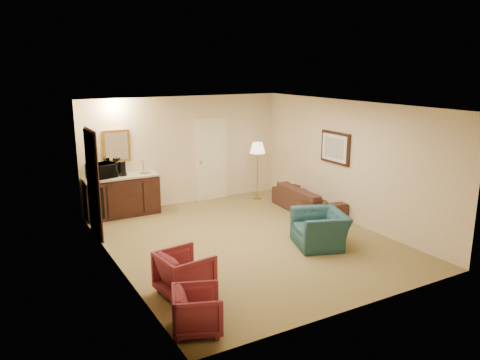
# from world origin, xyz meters

# --- Properties ---
(ground) EXTENTS (6.00, 6.00, 0.00)m
(ground) POSITION_xyz_m (0.00, 0.00, 0.00)
(ground) COLOR #98864D
(ground) RESTS_ON ground
(room_walls) EXTENTS (5.02, 6.01, 2.61)m
(room_walls) POSITION_xyz_m (-0.10, 0.77, 1.72)
(room_walls) COLOR beige
(room_walls) RESTS_ON ground
(wetbar_cabinet) EXTENTS (1.64, 0.58, 0.92)m
(wetbar_cabinet) POSITION_xyz_m (-1.65, 2.72, 0.46)
(wetbar_cabinet) COLOR #321810
(wetbar_cabinet) RESTS_ON ground
(sofa) EXTENTS (0.73, 2.05, 0.79)m
(sofa) POSITION_xyz_m (2.15, 0.90, 0.39)
(sofa) COLOR black
(sofa) RESTS_ON ground
(teal_armchair) EXTENTS (0.95, 1.16, 0.88)m
(teal_armchair) POSITION_xyz_m (1.05, -0.90, 0.44)
(teal_armchair) COLOR #1F434F
(teal_armchair) RESTS_ON ground
(rose_chair_near) EXTENTS (0.75, 0.79, 0.73)m
(rose_chair_near) POSITION_xyz_m (-1.90, -1.45, 0.37)
(rose_chair_near) COLOR #8D2E42
(rose_chair_near) RESTS_ON ground
(rose_chair_far) EXTENTS (0.75, 0.77, 0.63)m
(rose_chair_far) POSITION_xyz_m (-2.15, -2.45, 0.31)
(rose_chair_far) COLOR #8D2E42
(rose_chair_far) RESTS_ON ground
(coffee_table) EXTENTS (0.86, 0.67, 0.44)m
(coffee_table) POSITION_xyz_m (1.77, 0.26, 0.22)
(coffee_table) COLOR black
(coffee_table) RESTS_ON ground
(floor_lamp) EXTENTS (0.40, 0.40, 1.45)m
(floor_lamp) POSITION_xyz_m (1.70, 2.40, 0.73)
(floor_lamp) COLOR #C18E40
(floor_lamp) RESTS_ON ground
(waste_bin) EXTENTS (0.30, 0.30, 0.31)m
(waste_bin) POSITION_xyz_m (-1.00, 2.65, 0.15)
(waste_bin) COLOR black
(waste_bin) RESTS_ON ground
(microwave) EXTENTS (0.64, 0.45, 0.39)m
(microwave) POSITION_xyz_m (-2.07, 2.72, 1.12)
(microwave) COLOR black
(microwave) RESTS_ON wetbar_cabinet
(coffee_maker) EXTENTS (0.22, 0.22, 0.32)m
(coffee_maker) POSITION_xyz_m (-1.62, 2.73, 1.08)
(coffee_maker) COLOR black
(coffee_maker) RESTS_ON wetbar_cabinet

